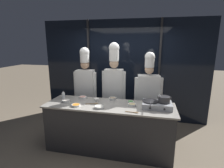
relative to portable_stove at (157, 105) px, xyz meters
name	(u,v)px	position (x,y,z in m)	size (l,w,h in m)	color
ground_plane	(109,148)	(-0.89, -0.04, -0.99)	(24.00, 24.00, 0.00)	#7F705B
window_wall_back	(123,71)	(-0.89, 1.54, 0.36)	(4.50, 0.09, 2.70)	black
demo_counter	(109,127)	(-0.89, -0.04, -0.52)	(2.49, 0.78, 0.94)	#2D2D30
portable_stove	(157,105)	(0.00, 0.00, 0.00)	(0.52, 0.39, 0.12)	#B2B5BA
frying_pan	(150,100)	(-0.12, 0.00, 0.08)	(0.30, 0.52, 0.05)	#232326
stock_pot	(164,99)	(0.12, 0.00, 0.12)	(0.24, 0.21, 0.11)	#333335
squeeze_bottle_clear	(63,95)	(-1.93, 0.11, 0.02)	(0.07, 0.07, 0.16)	white
prep_bowl_rice	(96,100)	(-1.19, 0.11, -0.02)	(0.11, 0.11, 0.06)	white
prep_bowl_onion	(66,101)	(-1.77, -0.09, -0.03)	(0.15, 0.15, 0.05)	white
prep_bowl_ginger	(132,105)	(-0.45, -0.01, -0.03)	(0.16, 0.16, 0.04)	white
prep_bowl_garlic	(99,107)	(-1.03, -0.26, -0.03)	(0.17, 0.17, 0.04)	white
prep_bowl_carrots	(76,105)	(-1.48, -0.25, -0.04)	(0.17, 0.17, 0.04)	white
prep_bowl_mushrooms	(113,99)	(-0.88, 0.24, -0.02)	(0.16, 0.16, 0.06)	white
prep_bowl_shrimp	(83,97)	(-1.53, 0.19, -0.03)	(0.17, 0.17, 0.05)	white
prep_bowl_scallions	(131,102)	(-0.50, 0.15, -0.03)	(0.13, 0.13, 0.04)	white
serving_spoon_slotted	(134,112)	(-0.38, -0.33, -0.05)	(0.23, 0.05, 0.02)	olive
serving_spoon_solid	(94,103)	(-1.18, -0.06, -0.05)	(0.25, 0.12, 0.02)	olive
chef_head	(85,83)	(-1.63, 0.63, 0.19)	(0.55, 0.23, 2.00)	#232326
chef_sous	(114,81)	(-0.94, 0.63, 0.25)	(0.54, 0.23, 2.11)	#2D3856
chef_line	(148,90)	(-0.18, 0.62, 0.10)	(0.60, 0.30, 1.92)	#232326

